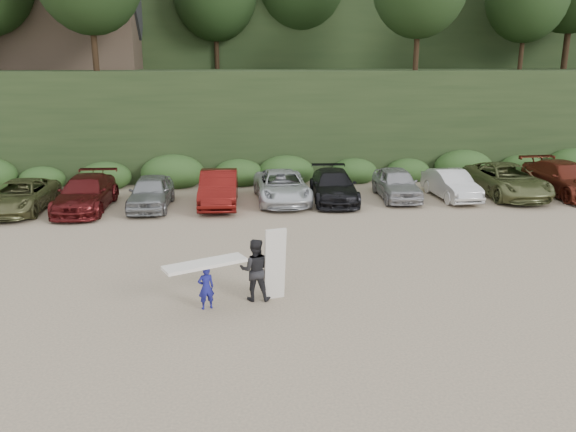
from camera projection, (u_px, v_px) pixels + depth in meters
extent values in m
plane|color=tan|center=(314.00, 283.00, 17.08)|extent=(120.00, 120.00, 0.00)
cube|color=black|center=(263.00, 116.00, 37.35)|extent=(80.00, 14.00, 6.00)
cube|color=black|center=(249.00, 45.00, 53.26)|extent=(90.00, 30.00, 16.00)
cube|color=#2B491E|center=(263.00, 173.00, 30.75)|extent=(46.20, 2.00, 1.20)
cube|color=brown|center=(77.00, 38.00, 36.64)|extent=(8.00, 6.00, 4.00)
imported|color=brown|center=(20.00, 196.00, 25.05)|extent=(2.48, 5.06, 1.38)
imported|color=#501213|center=(86.00, 193.00, 25.29)|extent=(2.32, 5.29, 1.51)
imported|color=gray|center=(151.00, 192.00, 25.60)|extent=(1.95, 4.46, 1.49)
imported|color=#5B100D|center=(219.00, 188.00, 26.10)|extent=(1.88, 4.92, 1.60)
imported|color=silver|center=(282.00, 187.00, 26.82)|extent=(2.51, 5.28, 1.46)
imported|color=black|center=(334.00, 186.00, 26.92)|extent=(2.37, 5.14, 1.46)
imported|color=#9F9FA3|center=(396.00, 183.00, 27.38)|extent=(1.98, 4.50, 1.51)
imported|color=silver|center=(451.00, 185.00, 27.39)|extent=(1.67, 4.30, 1.40)
imported|color=#5E653A|center=(507.00, 180.00, 27.94)|extent=(2.64, 5.71, 1.59)
imported|color=maroon|center=(565.00, 179.00, 28.07)|extent=(2.50, 5.75, 1.65)
imported|color=navy|center=(206.00, 288.00, 15.13)|extent=(0.51, 0.40, 1.22)
cube|color=white|center=(205.00, 264.00, 14.95)|extent=(2.30, 1.48, 0.09)
imported|color=black|center=(255.00, 270.00, 15.65)|extent=(0.94, 0.77, 1.79)
cube|color=silver|center=(275.00, 264.00, 15.60)|extent=(0.65, 0.43, 2.11)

